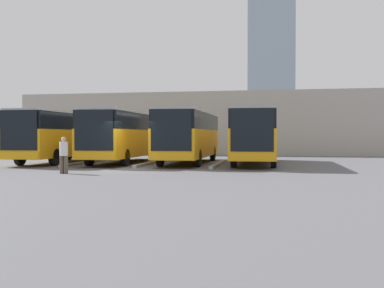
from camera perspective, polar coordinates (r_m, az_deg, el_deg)
ground_plane at (r=25.19m, az=-7.71°, el=-2.98°), size 600.00×600.00×0.00m
bus_0 at (r=29.50m, az=7.58°, el=1.13°), size 2.83×10.91×3.24m
curb_divider_0 at (r=28.19m, az=3.11°, el=-2.39°), size 0.49×6.72×0.15m
bus_1 at (r=30.07m, az=-0.34°, el=1.14°), size 2.83×10.91×3.24m
curb_divider_1 at (r=29.09m, az=-5.01°, el=-2.29°), size 0.49×6.72×0.15m
bus_2 at (r=30.98m, az=-7.97°, el=1.13°), size 2.83×10.91×3.24m
curb_divider_2 at (r=30.32m, az=-12.69°, el=-2.17°), size 0.49×6.72×0.15m
bus_3 at (r=32.27m, az=-15.17°, el=1.10°), size 2.83×10.91×3.24m
pedestrian at (r=22.82m, az=-14.96°, el=-1.14°), size 0.40×0.39×1.69m
station_building at (r=48.37m, az=1.76°, el=2.33°), size 33.58×14.91×5.63m
office_tower at (r=177.43m, az=9.49°, el=9.51°), size 16.26×16.26×56.99m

